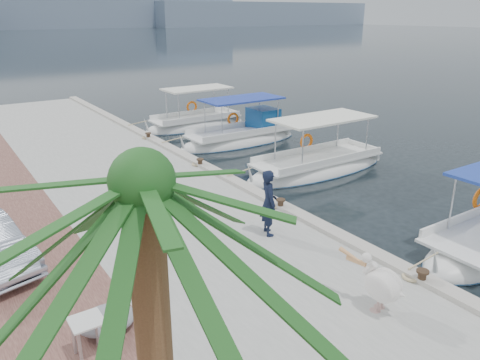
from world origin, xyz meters
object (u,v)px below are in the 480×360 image
Objects in this scene: fishing_caique_d at (241,139)px; fishing_caique_e at (196,125)px; fishing_caique_c at (317,169)px; date_palm at (142,186)px; pelican at (381,284)px; fisherman at (269,203)px.

fishing_caique_d is 1.06× the size of fishing_caique_e.
date_palm is at bearing -138.96° from fishing_caique_c.
fishing_caique_d is (-0.08, 5.48, 0.07)m from fishing_caique_c.
fisherman is (0.22, 3.98, 0.32)m from pelican.
date_palm reaches higher than fishing_caique_c.
fishing_caique_d reaches higher than pelican.
date_palm is (-5.45, -1.68, 3.72)m from pelican.
fishing_caique_d is 4.48× the size of pelican.
fisherman is (-5.74, -4.27, 1.28)m from fishing_caique_c.
fishing_caique_e is at bearing -2.49° from fisherman.
fisherman is (-5.36, -13.88, 1.28)m from fishing_caique_e.
date_palm is (-5.67, -5.66, 3.40)m from fisherman.
fishing_caique_c is at bearing 41.04° from date_palm.
date_palm is (-11.40, -9.93, 4.68)m from fishing_caique_c.
fishing_caique_e is 22.92m from date_palm.
fishing_caique_d is 1.25× the size of date_palm.
pelican is 6.81m from date_palm.
pelican is at bearing -113.18° from fishing_caique_d.
fishing_caique_d is 19.67m from date_palm.
pelican is at bearing -164.51° from fisherman.
fishing_caique_c is 1.06× the size of fishing_caique_d.
fishing_caique_d is at bearing 53.68° from date_palm.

